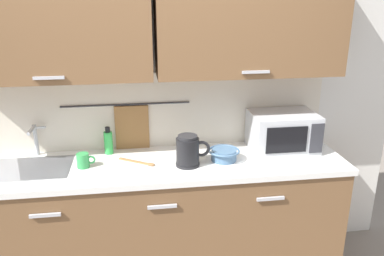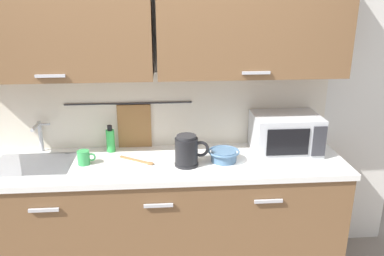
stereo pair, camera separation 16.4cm
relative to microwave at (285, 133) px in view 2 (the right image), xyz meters
The scene contains 9 objects.
counter_unit 1.09m from the microwave, behind, with size 2.53×0.64×0.90m.
back_wall_assembly 1.03m from the microwave, behind, with size 3.70×0.41×2.50m.
sink_faucet 1.73m from the microwave, behind, with size 0.09×0.17×0.22m.
microwave is the anchor object (origin of this frame).
electric_kettle 0.73m from the microwave, 165.23° to the right, with size 0.23×0.16×0.21m.
dish_soap_bottle 1.24m from the microwave, behind, with size 0.06×0.06×0.20m.
mug_near_sink 1.39m from the microwave, behind, with size 0.12×0.08×0.09m.
mixing_bowl 0.49m from the microwave, 163.18° to the right, with size 0.21×0.21×0.08m.
wooden_spoon 1.03m from the microwave, behind, with size 0.25×0.17×0.01m.
Camera 2 is at (0.04, -2.15, 1.98)m, focal length 36.94 mm.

